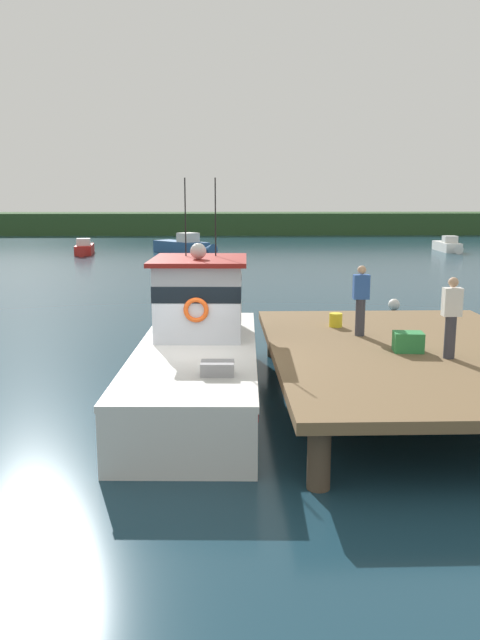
{
  "coord_description": "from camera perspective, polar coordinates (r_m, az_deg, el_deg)",
  "views": [
    {
      "loc": [
        0.72,
        -13.2,
        4.41
      ],
      "look_at": [
        1.2,
        2.21,
        1.4
      ],
      "focal_mm": 36.06,
      "sensor_mm": 36.0,
      "label": 1
    }
  ],
  "objects": [
    {
      "name": "moored_boat_far_right",
      "position": [
        49.57,
        -4.94,
        6.53
      ],
      "size": [
        5.11,
        5.51,
        1.6
      ],
      "color": "#285184",
      "rests_on": "ground"
    },
    {
      "name": "crate_stack_near_edge",
      "position": [
        13.8,
        14.7,
        -1.89
      ],
      "size": [
        0.64,
        0.5,
        0.41
      ],
      "primitive_type": "cube",
      "rotation": [
        0.0,
        0.0,
        -0.1
      ],
      "color": "#2D8442",
      "rests_on": "dock"
    },
    {
      "name": "mooring_buoy_spare_mooring",
      "position": [
        25.64,
        13.51,
        1.34
      ],
      "size": [
        0.45,
        0.45,
        0.45
      ],
      "primitive_type": "sphere",
      "color": "silver",
      "rests_on": "ground"
    },
    {
      "name": "deckhand_further_back",
      "position": [
        13.35,
        18.24,
        0.34
      ],
      "size": [
        0.36,
        0.22,
        1.63
      ],
      "color": "#383842",
      "rests_on": "dock"
    },
    {
      "name": "ground_plane",
      "position": [
        13.94,
        -4.69,
        -7.44
      ],
      "size": [
        200.0,
        200.0,
        0.0
      ],
      "primitive_type": "plane",
      "color": "#193847"
    },
    {
      "name": "main_fishing_boat",
      "position": [
        14.39,
        -3.71,
        -2.65
      ],
      "size": [
        2.86,
        9.87,
        4.8
      ],
      "color": "silver",
      "rests_on": "ground"
    },
    {
      "name": "deckhand_by_the_boat",
      "position": [
        15.01,
        10.67,
        1.85
      ],
      "size": [
        0.36,
        0.22,
        1.63
      ],
      "color": "#383842",
      "rests_on": "dock"
    },
    {
      "name": "moored_boat_outer_mooring",
      "position": [
        53.85,
        17.99,
        6.26
      ],
      "size": [
        1.41,
        4.96,
        1.25
      ],
      "color": "white",
      "rests_on": "ground"
    },
    {
      "name": "bait_bucket",
      "position": [
        16.04,
        8.49,
        0.0
      ],
      "size": [
        0.32,
        0.32,
        0.34
      ],
      "primitive_type": "cylinder",
      "color": "yellow",
      "rests_on": "dock"
    },
    {
      "name": "dock",
      "position": [
        14.22,
        14.97,
        -2.91
      ],
      "size": [
        6.0,
        9.0,
        1.2
      ],
      "color": "#4C3D2D",
      "rests_on": "ground"
    },
    {
      "name": "far_shoreline",
      "position": [
        75.27,
        -2.36,
        8.58
      ],
      "size": [
        120.0,
        8.0,
        2.4
      ],
      "primitive_type": "cube",
      "color": "#284723",
      "rests_on": "ground"
    },
    {
      "name": "moored_boat_off_the_point",
      "position": [
        50.17,
        -13.66,
        6.16
      ],
      "size": [
        1.69,
        4.87,
        1.22
      ],
      "color": "red",
      "rests_on": "ground"
    }
  ]
}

